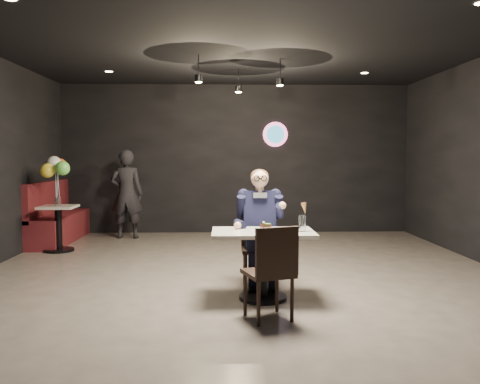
{
  "coord_description": "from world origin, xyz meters",
  "views": [
    {
      "loc": [
        -0.23,
        -5.84,
        1.55
      ],
      "look_at": [
        -0.05,
        0.19,
        1.13
      ],
      "focal_mm": 38.0,
      "sensor_mm": 36.0,
      "label": 1
    }
  ],
  "objects_px": {
    "balloon_vase": "(58,201)",
    "main_table": "(263,265)",
    "booth_bench": "(60,211)",
    "side_table": "(59,230)",
    "sundae_glass": "(302,223)",
    "seated_man": "(259,227)",
    "chair_far": "(259,248)",
    "chair_near": "(268,271)",
    "passerby": "(127,194)"
  },
  "relations": [
    {
      "from": "chair_far",
      "to": "booth_bench",
      "type": "relative_size",
      "value": 0.42
    },
    {
      "from": "chair_far",
      "to": "side_table",
      "type": "relative_size",
      "value": 1.33
    },
    {
      "from": "main_table",
      "to": "balloon_vase",
      "type": "relative_size",
      "value": 7.47
    },
    {
      "from": "booth_bench",
      "to": "passerby",
      "type": "height_order",
      "value": "passerby"
    },
    {
      "from": "chair_near",
      "to": "seated_man",
      "type": "xyz_separation_m",
      "value": [
        0.0,
        1.22,
        0.26
      ]
    },
    {
      "from": "passerby",
      "to": "chair_near",
      "type": "bearing_deg",
      "value": 116.33
    },
    {
      "from": "main_table",
      "to": "passerby",
      "type": "height_order",
      "value": "passerby"
    },
    {
      "from": "chair_near",
      "to": "seated_man",
      "type": "height_order",
      "value": "seated_man"
    },
    {
      "from": "seated_man",
      "to": "sundae_glass",
      "type": "height_order",
      "value": "seated_man"
    },
    {
      "from": "chair_near",
      "to": "balloon_vase",
      "type": "distance_m",
      "value": 4.76
    },
    {
      "from": "chair_far",
      "to": "main_table",
      "type": "bearing_deg",
      "value": -90.0
    },
    {
      "from": "side_table",
      "to": "balloon_vase",
      "type": "relative_size",
      "value": 4.68
    },
    {
      "from": "side_table",
      "to": "passerby",
      "type": "height_order",
      "value": "passerby"
    },
    {
      "from": "chair_near",
      "to": "sundae_glass",
      "type": "relative_size",
      "value": 5.25
    },
    {
      "from": "chair_near",
      "to": "sundae_glass",
      "type": "height_order",
      "value": "sundae_glass"
    },
    {
      "from": "balloon_vase",
      "to": "main_table",
      "type": "bearing_deg",
      "value": -42.79
    },
    {
      "from": "chair_far",
      "to": "seated_man",
      "type": "bearing_deg",
      "value": 90.0
    },
    {
      "from": "main_table",
      "to": "side_table",
      "type": "distance_m",
      "value": 4.27
    },
    {
      "from": "seated_man",
      "to": "side_table",
      "type": "height_order",
      "value": "seated_man"
    },
    {
      "from": "balloon_vase",
      "to": "booth_bench",
      "type": "bearing_deg",
      "value": 106.7
    },
    {
      "from": "seated_man",
      "to": "chair_near",
      "type": "bearing_deg",
      "value": -90.0
    },
    {
      "from": "sundae_glass",
      "to": "side_table",
      "type": "xyz_separation_m",
      "value": [
        -3.55,
        2.96,
        -0.49
      ]
    },
    {
      "from": "chair_far",
      "to": "side_table",
      "type": "height_order",
      "value": "chair_far"
    },
    {
      "from": "seated_man",
      "to": "balloon_vase",
      "type": "distance_m",
      "value": 3.92
    },
    {
      "from": "balloon_vase",
      "to": "passerby",
      "type": "relative_size",
      "value": 0.09
    },
    {
      "from": "seated_man",
      "to": "sundae_glass",
      "type": "distance_m",
      "value": 0.74
    },
    {
      "from": "main_table",
      "to": "chair_near",
      "type": "relative_size",
      "value": 1.2
    },
    {
      "from": "booth_bench",
      "to": "passerby",
      "type": "xyz_separation_m",
      "value": [
        1.16,
        0.32,
        0.29
      ]
    },
    {
      "from": "booth_bench",
      "to": "side_table",
      "type": "relative_size",
      "value": 3.19
    },
    {
      "from": "chair_near",
      "to": "booth_bench",
      "type": "relative_size",
      "value": 0.42
    },
    {
      "from": "chair_far",
      "to": "side_table",
      "type": "xyz_separation_m",
      "value": [
        -3.13,
        2.35,
        -0.12
      ]
    },
    {
      "from": "seated_man",
      "to": "side_table",
      "type": "relative_size",
      "value": 2.09
    },
    {
      "from": "side_table",
      "to": "seated_man",
      "type": "bearing_deg",
      "value": -36.88
    },
    {
      "from": "chair_near",
      "to": "side_table",
      "type": "relative_size",
      "value": 1.33
    },
    {
      "from": "chair_far",
      "to": "booth_bench",
      "type": "distance_m",
      "value": 4.8
    },
    {
      "from": "side_table",
      "to": "balloon_vase",
      "type": "height_order",
      "value": "balloon_vase"
    },
    {
      "from": "sundae_glass",
      "to": "chair_near",
      "type": "bearing_deg",
      "value": -124.02
    },
    {
      "from": "chair_near",
      "to": "passerby",
      "type": "bearing_deg",
      "value": 96.27
    },
    {
      "from": "chair_near",
      "to": "seated_man",
      "type": "relative_size",
      "value": 0.64
    },
    {
      "from": "main_table",
      "to": "side_table",
      "type": "xyz_separation_m",
      "value": [
        -3.13,
        2.9,
        -0.03
      ]
    },
    {
      "from": "chair_far",
      "to": "side_table",
      "type": "distance_m",
      "value": 3.92
    },
    {
      "from": "sundae_glass",
      "to": "main_table",
      "type": "bearing_deg",
      "value": 172.18
    },
    {
      "from": "sundae_glass",
      "to": "passerby",
      "type": "xyz_separation_m",
      "value": [
        -2.69,
        4.28,
        0.0
      ]
    },
    {
      "from": "seated_man",
      "to": "passerby",
      "type": "bearing_deg",
      "value": 121.72
    },
    {
      "from": "main_table",
      "to": "balloon_vase",
      "type": "height_order",
      "value": "balloon_vase"
    },
    {
      "from": "booth_bench",
      "to": "seated_man",
      "type": "bearing_deg",
      "value": -44.3
    },
    {
      "from": "chair_near",
      "to": "side_table",
      "type": "bearing_deg",
      "value": 112.63
    },
    {
      "from": "chair_near",
      "to": "sundae_glass",
      "type": "bearing_deg",
      "value": 37.36
    },
    {
      "from": "balloon_vase",
      "to": "chair_near",
      "type": "bearing_deg",
      "value": -48.76
    },
    {
      "from": "main_table",
      "to": "sundae_glass",
      "type": "distance_m",
      "value": 0.62
    }
  ]
}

